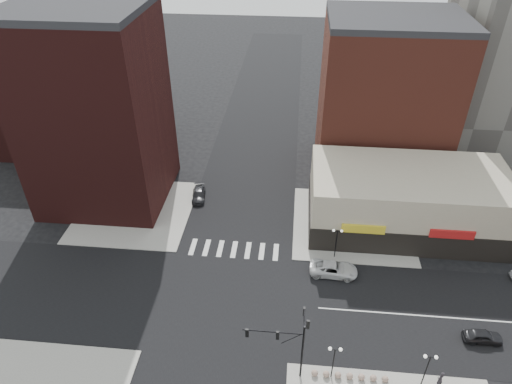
{
  "coord_description": "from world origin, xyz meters",
  "views": [
    {
      "loc": [
        6.55,
        -32.88,
        37.61
      ],
      "look_at": [
        2.89,
        5.01,
        11.0
      ],
      "focal_mm": 32.0,
      "sensor_mm": 36.0,
      "label": 1
    }
  ],
  "objects_px": {
    "dark_sedan_north": "(199,195)",
    "pedestrian": "(440,379)",
    "traffic_signal": "(292,338)",
    "white_suv": "(334,269)",
    "dark_sedan_east": "(483,336)",
    "street_lamp_se_a": "(334,355)",
    "street_lamp_ne": "(337,236)",
    "street_lamp_se_b": "(429,363)"
  },
  "relations": [
    {
      "from": "pedestrian",
      "to": "dark_sedan_north",
      "type": "bearing_deg",
      "value": -86.9
    },
    {
      "from": "traffic_signal",
      "to": "dark_sedan_east",
      "type": "relative_size",
      "value": 2.09
    },
    {
      "from": "street_lamp_se_b",
      "to": "white_suv",
      "type": "relative_size",
      "value": 0.77
    },
    {
      "from": "street_lamp_se_b",
      "to": "dark_sedan_north",
      "type": "bearing_deg",
      "value": 134.01
    },
    {
      "from": "traffic_signal",
      "to": "street_lamp_se_a",
      "type": "distance_m",
      "value": 4.12
    },
    {
      "from": "traffic_signal",
      "to": "white_suv",
      "type": "height_order",
      "value": "traffic_signal"
    },
    {
      "from": "traffic_signal",
      "to": "street_lamp_se_b",
      "type": "relative_size",
      "value": 1.87
    },
    {
      "from": "street_lamp_ne",
      "to": "white_suv",
      "type": "distance_m",
      "value": 3.76
    },
    {
      "from": "street_lamp_se_a",
      "to": "dark_sedan_east",
      "type": "relative_size",
      "value": 1.12
    },
    {
      "from": "traffic_signal",
      "to": "dark_sedan_north",
      "type": "height_order",
      "value": "traffic_signal"
    },
    {
      "from": "white_suv",
      "to": "street_lamp_se_a",
      "type": "bearing_deg",
      "value": 179.47
    },
    {
      "from": "traffic_signal",
      "to": "dark_sedan_east",
      "type": "bearing_deg",
      "value": 15.78
    },
    {
      "from": "white_suv",
      "to": "traffic_signal",
      "type": "bearing_deg",
      "value": 163.65
    },
    {
      "from": "traffic_signal",
      "to": "street_lamp_se_a",
      "type": "xyz_separation_m",
      "value": [
        3.76,
        -0.17,
        -1.67
      ]
    },
    {
      "from": "dark_sedan_north",
      "to": "pedestrian",
      "type": "xyz_separation_m",
      "value": [
        26.96,
        -26.4,
        0.47
      ]
    },
    {
      "from": "traffic_signal",
      "to": "dark_sedan_east",
      "type": "height_order",
      "value": "traffic_signal"
    },
    {
      "from": "dark_sedan_north",
      "to": "street_lamp_ne",
      "type": "bearing_deg",
      "value": -36.72
    },
    {
      "from": "dark_sedan_east",
      "to": "dark_sedan_north",
      "type": "relative_size",
      "value": 0.87
    },
    {
      "from": "traffic_signal",
      "to": "street_lamp_se_b",
      "type": "xyz_separation_m",
      "value": [
        11.76,
        -0.17,
        -1.67
      ]
    },
    {
      "from": "dark_sedan_east",
      "to": "pedestrian",
      "type": "distance_m",
      "value": 7.65
    },
    {
      "from": "street_lamp_ne",
      "to": "dark_sedan_east",
      "type": "height_order",
      "value": "street_lamp_ne"
    },
    {
      "from": "dark_sedan_north",
      "to": "pedestrian",
      "type": "height_order",
      "value": "pedestrian"
    },
    {
      "from": "white_suv",
      "to": "dark_sedan_north",
      "type": "relative_size",
      "value": 1.27
    },
    {
      "from": "street_lamp_se_a",
      "to": "street_lamp_ne",
      "type": "distance_m",
      "value": 16.03
    },
    {
      "from": "street_lamp_se_a",
      "to": "street_lamp_ne",
      "type": "height_order",
      "value": "same"
    },
    {
      "from": "white_suv",
      "to": "pedestrian",
      "type": "height_order",
      "value": "pedestrian"
    },
    {
      "from": "street_lamp_ne",
      "to": "pedestrian",
      "type": "height_order",
      "value": "street_lamp_ne"
    },
    {
      "from": "dark_sedan_east",
      "to": "pedestrian",
      "type": "relative_size",
      "value": 1.93
    },
    {
      "from": "street_lamp_ne",
      "to": "dark_sedan_east",
      "type": "xyz_separation_m",
      "value": [
        13.84,
        -10.57,
        -2.66
      ]
    },
    {
      "from": "dark_sedan_east",
      "to": "pedestrian",
      "type": "height_order",
      "value": "pedestrian"
    },
    {
      "from": "dark_sedan_east",
      "to": "street_lamp_se_a",
      "type": "bearing_deg",
      "value": 108.81
    },
    {
      "from": "traffic_signal",
      "to": "pedestrian",
      "type": "xyz_separation_m",
      "value": [
        13.22,
        -0.17,
        -3.87
      ]
    },
    {
      "from": "dark_sedan_east",
      "to": "dark_sedan_north",
      "type": "bearing_deg",
      "value": 55.75
    },
    {
      "from": "street_lamp_se_b",
      "to": "street_lamp_se_a",
      "type": "bearing_deg",
      "value": 180.0
    },
    {
      "from": "street_lamp_ne",
      "to": "white_suv",
      "type": "bearing_deg",
      "value": -95.22
    },
    {
      "from": "traffic_signal",
      "to": "white_suv",
      "type": "bearing_deg",
      "value": 70.95
    },
    {
      "from": "street_lamp_ne",
      "to": "dark_sedan_north",
      "type": "xyz_separation_m",
      "value": [
        -18.5,
        10.4,
        -2.67
      ]
    },
    {
      "from": "dark_sedan_east",
      "to": "white_suv",
      "type": "bearing_deg",
      "value": 59.72
    },
    {
      "from": "traffic_signal",
      "to": "pedestrian",
      "type": "height_order",
      "value": "traffic_signal"
    },
    {
      "from": "white_suv",
      "to": "pedestrian",
      "type": "bearing_deg",
      "value": -143.95
    },
    {
      "from": "street_lamp_se_b",
      "to": "dark_sedan_north",
      "type": "relative_size",
      "value": 0.97
    },
    {
      "from": "street_lamp_se_b",
      "to": "street_lamp_ne",
      "type": "xyz_separation_m",
      "value": [
        -7.0,
        16.0,
        0.0
      ]
    }
  ]
}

